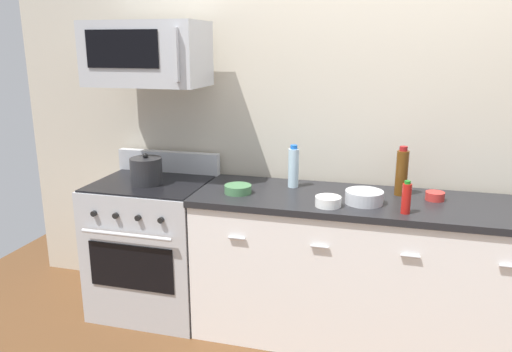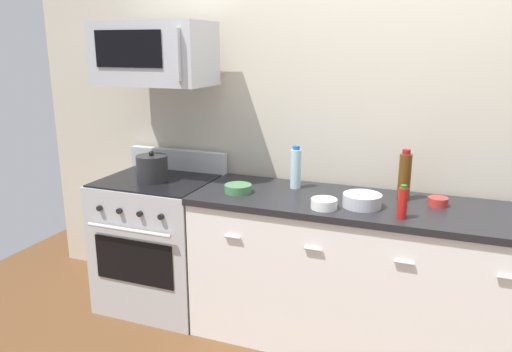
% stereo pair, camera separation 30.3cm
% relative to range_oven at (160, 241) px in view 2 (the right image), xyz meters
% --- Properties ---
extents(ground_plane, '(6.23, 6.23, 0.00)m').
position_rel_range_oven_xyz_m(ground_plane, '(1.42, -0.00, -0.47)').
color(ground_plane, brown).
extents(back_wall, '(5.19, 0.10, 2.70)m').
position_rel_range_oven_xyz_m(back_wall, '(1.42, 0.41, 0.88)').
color(back_wall, beige).
rests_on(back_wall, ground_plane).
extents(counter_unit, '(2.10, 0.66, 0.92)m').
position_rel_range_oven_xyz_m(counter_unit, '(1.42, -0.00, -0.01)').
color(counter_unit, white).
rests_on(counter_unit, ground_plane).
extents(range_oven, '(0.76, 0.69, 1.07)m').
position_rel_range_oven_xyz_m(range_oven, '(0.00, 0.00, 0.00)').
color(range_oven, '#B7BABF').
rests_on(range_oven, ground_plane).
extents(microwave, '(0.74, 0.44, 0.40)m').
position_rel_range_oven_xyz_m(microwave, '(0.00, 0.04, 1.28)').
color(microwave, '#B7BABF').
extents(bottle_hot_sauce_red, '(0.05, 0.05, 0.18)m').
position_rel_range_oven_xyz_m(bottle_hot_sauce_red, '(1.63, -0.21, 0.54)').
color(bottle_hot_sauce_red, '#B21914').
rests_on(bottle_hot_sauce_red, countertop_slab).
extents(bottle_wine_amber, '(0.07, 0.07, 0.30)m').
position_rel_range_oven_xyz_m(bottle_wine_amber, '(1.60, 0.14, 0.59)').
color(bottle_wine_amber, '#59330F').
rests_on(bottle_wine_amber, countertop_slab).
extents(bottle_water_clear, '(0.07, 0.07, 0.27)m').
position_rel_range_oven_xyz_m(bottle_water_clear, '(0.94, 0.14, 0.58)').
color(bottle_water_clear, silver).
rests_on(bottle_water_clear, countertop_slab).
extents(bowl_green_glaze, '(0.17, 0.17, 0.05)m').
position_rel_range_oven_xyz_m(bowl_green_glaze, '(0.64, -0.09, 0.48)').
color(bowl_green_glaze, '#477A4C').
rests_on(bowl_green_glaze, countertop_slab).
extents(bowl_steel_prep, '(0.22, 0.22, 0.07)m').
position_rel_range_oven_xyz_m(bowl_steel_prep, '(1.40, -0.09, 0.49)').
color(bowl_steel_prep, '#B2B5BA').
rests_on(bowl_steel_prep, countertop_slab).
extents(bowl_red_small, '(0.11, 0.11, 0.05)m').
position_rel_range_oven_xyz_m(bowl_red_small, '(1.80, 0.08, 0.48)').
color(bowl_red_small, '#B72D28').
rests_on(bowl_red_small, countertop_slab).
extents(bowl_white_ceramic, '(0.15, 0.15, 0.06)m').
position_rel_range_oven_xyz_m(bowl_white_ceramic, '(1.21, -0.20, 0.48)').
color(bowl_white_ceramic, white).
rests_on(bowl_white_ceramic, countertop_slab).
extents(stockpot, '(0.21, 0.21, 0.21)m').
position_rel_range_oven_xyz_m(stockpot, '(0.00, -0.05, 0.54)').
color(stockpot, '#262628').
rests_on(stockpot, range_oven).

